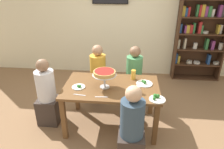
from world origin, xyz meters
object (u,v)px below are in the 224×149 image
diner_far_right (134,79)px  deep_dish_pizza_stand (104,74)px  salad_plate_far_diner (79,87)px  diner_far_left (98,77)px  salad_plate_near_diner (144,83)px  water_glass_clear_far (138,89)px  bookshelf (202,29)px  diner_near_right (132,132)px  salad_plate_spare (157,98)px  beer_glass_amber_tall (133,75)px  dining_table (111,91)px  diner_head_west (47,97)px  cutlery_knife_near (80,95)px  cutlery_fork_near (101,97)px  water_glass_clear_near (128,92)px

diner_far_right → deep_dish_pizza_stand: 1.05m
deep_dish_pizza_stand → salad_plate_far_diner: 0.45m
diner_far_left → salad_plate_near_diner: bearing=52.2°
water_glass_clear_far → diner_far_left: bearing=128.6°
bookshelf → water_glass_clear_far: bearing=-123.9°
diner_near_right → salad_plate_spare: bearing=-39.2°
beer_glass_amber_tall → dining_table: bearing=-140.9°
diner_head_west → beer_glass_amber_tall: size_ratio=7.16×
diner_near_right → cutlery_knife_near: bearing=61.2°
salad_plate_far_diner → cutlery_fork_near: 0.45m
diner_head_west → water_glass_clear_near: bearing=-10.1°
diner_head_west → salad_plate_far_diner: bearing=-8.6°
bookshelf → salad_plate_near_diner: (-1.35, -1.89, -0.45)m
salad_plate_near_diner → salad_plate_far_diner: 1.03m
bookshelf → diner_near_right: bearing=-119.1°
cutlery_knife_near → water_glass_clear_near: bearing=12.4°
beer_glass_amber_tall → cutlery_fork_near: size_ratio=0.89×
salad_plate_near_diner → salad_plate_spare: (0.15, -0.44, 0.01)m
bookshelf → salad_plate_far_diner: (-2.35, -2.11, -0.45)m
diner_far_left → salad_plate_far_diner: (-0.15, -0.87, 0.26)m
salad_plate_near_diner → diner_head_west: bearing=-175.3°
beer_glass_amber_tall → cutlery_knife_near: beer_glass_amber_tall is taller
diner_head_west → salad_plate_far_diner: size_ratio=5.64×
diner_far_right → deep_dish_pizza_stand: (-0.45, -0.81, 0.48)m
bookshelf → salad_plate_spare: size_ratio=9.83×
cutlery_knife_near → dining_table: bearing=43.5°
salad_plate_near_diner → salad_plate_far_diner: salad_plate_near_diner is taller
diner_head_west → beer_glass_amber_tall: bearing=11.6°
deep_dish_pizza_stand → water_glass_clear_far: deep_dish_pizza_stand is taller
diner_head_west → cutlery_fork_near: (0.95, -0.33, 0.25)m
water_glass_clear_near → deep_dish_pizza_stand: bearing=151.2°
bookshelf → diner_head_west: 3.62m
dining_table → cutlery_fork_near: (-0.11, -0.34, 0.10)m
salad_plate_spare → water_glass_clear_far: size_ratio=2.16×
water_glass_clear_far → diner_head_west: bearing=174.5°
diner_far_right → cutlery_fork_near: (-0.46, -1.10, 0.25)m
cutlery_knife_near → salad_plate_near_diner: bearing=31.8°
deep_dish_pizza_stand → water_glass_clear_near: size_ratio=3.99×
diner_head_west → diner_far_left: bearing=47.5°
dining_table → bookshelf: bookshelf is taller
bookshelf → cutlery_knife_near: (-2.28, -2.32, -0.46)m
diner_near_right → cutlery_fork_near: 0.64m
deep_dish_pizza_stand → cutlery_fork_near: deep_dish_pizza_stand is taller
salad_plate_far_diner → beer_glass_amber_tall: (0.83, 0.37, 0.06)m
diner_near_right → salad_plate_near_diner: diner_near_right is taller
beer_glass_amber_tall → cutlery_fork_near: bearing=-125.9°
dining_table → salad_plate_far_diner: 0.51m
salad_plate_spare → deep_dish_pizza_stand: bearing=159.9°
diner_near_right → salad_plate_near_diner: (0.18, 0.85, 0.26)m
diner_far_left → bookshelf: bearing=119.4°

